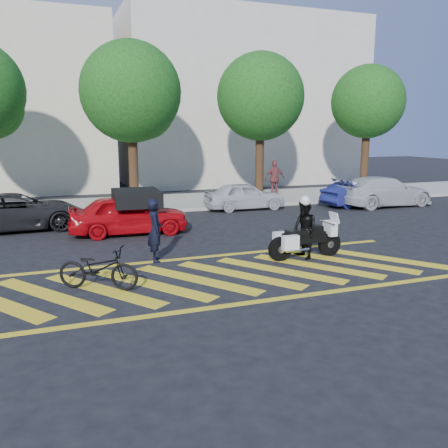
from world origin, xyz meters
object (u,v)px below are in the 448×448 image
object	(u,v)px
police_motorcycle	(304,239)
red_convertible	(129,214)
parked_mid_left	(18,212)
officer_moto	(304,230)
parked_mid_right	(245,196)
officer_bike	(155,230)
parked_far_right	(384,191)
parked_right	(357,194)
bicycle	(98,268)

from	to	relation	value
police_motorcycle	red_convertible	bearing A→B (deg)	128.12
police_motorcycle	parked_mid_left	bearing A→B (deg)	136.31
officer_moto	parked_mid_right	size ratio (longest dim) A/B	0.45
officer_bike	officer_moto	size ratio (longest dim) A/B	1.05
parked_mid_left	parked_far_right	world-z (taller)	parked_far_right
parked_mid_left	parked_mid_right	distance (m)	9.50
parked_right	parked_far_right	bearing A→B (deg)	-119.01
officer_bike	parked_right	world-z (taller)	officer_bike
parked_mid_left	parked_right	xyz separation A→B (m)	(14.80, 0.45, -0.07)
police_motorcycle	parked_far_right	size ratio (longest dim) A/B	0.47
officer_bike	red_convertible	xyz separation A→B (m)	(-0.11, 3.77, -0.17)
bicycle	parked_far_right	distance (m)	15.91
police_motorcycle	officer_moto	world-z (taller)	officer_moto
officer_bike	bicycle	xyz separation A→B (m)	(-1.71, -1.88, -0.37)
officer_bike	parked_mid_left	distance (m)	6.94
officer_bike	parked_right	distance (m)	12.73
officer_bike	parked_right	xyz separation A→B (m)	(11.06, 6.29, -0.27)
red_convertible	parked_mid_left	distance (m)	4.17
officer_moto	parked_mid_right	world-z (taller)	officer_moto
parked_mid_left	parked_far_right	size ratio (longest dim) A/B	0.99
bicycle	parked_far_right	bearing A→B (deg)	-32.53
red_convertible	parked_right	world-z (taller)	red_convertible
bicycle	red_convertible	xyz separation A→B (m)	(1.59, 5.65, 0.20)
police_motorcycle	parked_mid_left	xyz separation A→B (m)	(-7.69, 6.99, 0.12)
police_motorcycle	red_convertible	xyz separation A→B (m)	(-4.06, 4.92, 0.15)
parked_mid_left	parked_right	bearing A→B (deg)	-91.62
officer_bike	parked_right	bearing A→B (deg)	-53.37
parked_mid_right	parked_far_right	distance (m)	6.69
officer_moto	red_convertible	distance (m)	6.37
police_motorcycle	red_convertible	distance (m)	6.38
bicycle	parked_right	size ratio (longest dim) A/B	0.52
bicycle	parked_right	bearing A→B (deg)	-28.94
officer_moto	parked_far_right	size ratio (longest dim) A/B	0.34
officer_moto	parked_mid_left	size ratio (longest dim) A/B	0.34
parked_mid_right	police_motorcycle	bearing A→B (deg)	168.93
officer_moto	parked_mid_left	bearing A→B (deg)	-133.74
bicycle	parked_mid_left	size ratio (longest dim) A/B	0.39
officer_moto	parked_right	size ratio (longest dim) A/B	0.46
police_motorcycle	officer_moto	xyz separation A→B (m)	(-0.01, 0.00, 0.28)
officer_moto	parked_mid_right	bearing A→B (deg)	166.94
parked_mid_left	parked_mid_right	world-z (taller)	parked_mid_left
officer_bike	bicycle	bearing A→B (deg)	144.76
officer_bike	police_motorcycle	distance (m)	4.13
officer_moto	parked_mid_right	distance (m)	8.55
red_convertible	parked_mid_right	bearing A→B (deg)	-56.33
officer_bike	parked_mid_right	world-z (taller)	officer_bike
bicycle	police_motorcycle	bearing A→B (deg)	-54.24
bicycle	parked_mid_right	world-z (taller)	parked_mid_right
parked_mid_right	parked_far_right	xyz separation A→B (m)	(6.54, -1.38, 0.08)
bicycle	officer_moto	xyz separation A→B (m)	(5.64, 0.73, 0.33)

